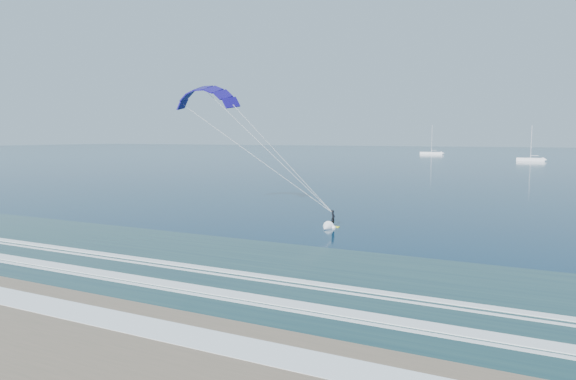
# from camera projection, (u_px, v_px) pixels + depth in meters

# --- Properties ---
(ground) EXTENTS (900.00, 900.00, 0.00)m
(ground) POSITION_uv_depth(u_px,v_px,m) (9.00, 295.00, 28.40)
(ground) COLOR #083047
(ground) RESTS_ON ground
(kitesurfer_rig) EXTENTS (19.08, 4.32, 15.04)m
(kitesurfer_rig) POSITION_uv_depth(u_px,v_px,m) (262.00, 145.00, 50.95)
(kitesurfer_rig) COLOR yellow
(kitesurfer_rig) RESTS_ON ground
(sailboat_0) EXTENTS (10.88, 2.40, 14.37)m
(sailboat_0) POSITION_uv_depth(u_px,v_px,m) (431.00, 153.00, 252.85)
(sailboat_0) COLOR white
(sailboat_0) RESTS_ON ground
(sailboat_1) EXTENTS (9.13, 2.40, 12.61)m
(sailboat_1) POSITION_uv_depth(u_px,v_px,m) (530.00, 159.00, 182.71)
(sailboat_1) COLOR white
(sailboat_1) RESTS_ON ground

